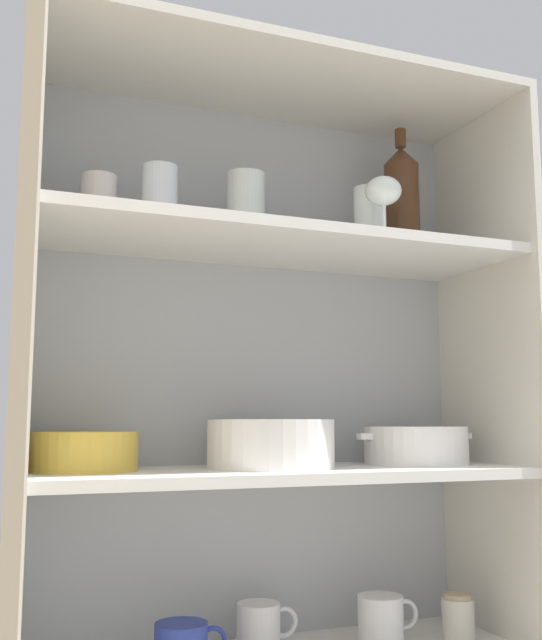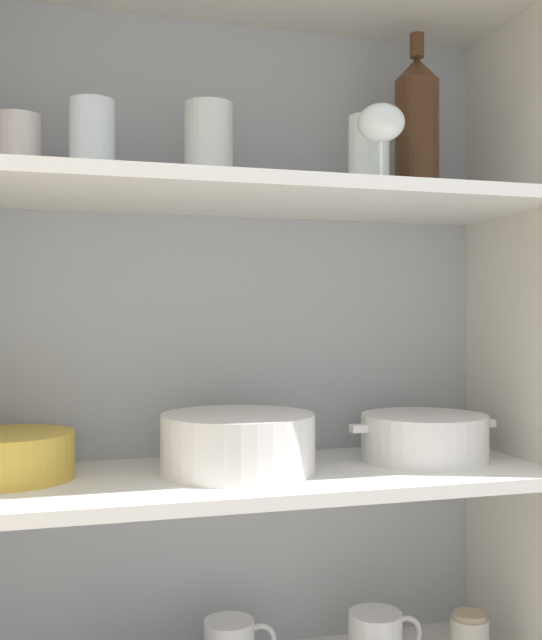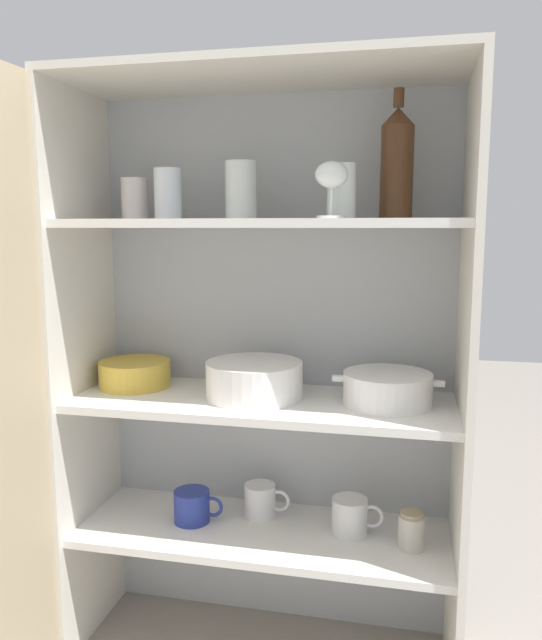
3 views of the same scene
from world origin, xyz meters
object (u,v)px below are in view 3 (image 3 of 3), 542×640
object	(u,v)px
mixing_bowl_large	(135,372)
coffee_mug_primary	(351,516)
wine_bottle	(397,163)
plate_stack_white	(254,380)
storage_jar	(412,530)
casserole_dish	(387,389)

from	to	relation	value
mixing_bowl_large	coffee_mug_primary	world-z (taller)	mixing_bowl_large
wine_bottle	mixing_bowl_large	world-z (taller)	wine_bottle
wine_bottle	plate_stack_white	bearing A→B (deg)	-171.23
wine_bottle	coffee_mug_primary	world-z (taller)	wine_bottle
wine_bottle	storage_jar	xyz separation A→B (m)	(0.06, -0.07, -0.86)
plate_stack_white	coffee_mug_primary	xyz separation A→B (m)	(0.24, 0.02, -0.34)
wine_bottle	plate_stack_white	world-z (taller)	wine_bottle
mixing_bowl_large	storage_jar	size ratio (longest dim) A/B	2.08
casserole_dish	mixing_bowl_large	bearing A→B (deg)	177.49
plate_stack_white	casserole_dish	size ratio (longest dim) A/B	0.91
casserole_dish	coffee_mug_primary	world-z (taller)	casserole_dish
plate_stack_white	casserole_dish	world-z (taller)	plate_stack_white
casserole_dish	storage_jar	world-z (taller)	casserole_dish
wine_bottle	mixing_bowl_large	xyz separation A→B (m)	(-0.66, -0.01, -0.53)
mixing_bowl_large	casserole_dish	distance (m)	0.66
wine_bottle	mixing_bowl_large	bearing A→B (deg)	-179.13
storage_jar	casserole_dish	bearing A→B (deg)	154.76
plate_stack_white	storage_jar	world-z (taller)	plate_stack_white
coffee_mug_primary	plate_stack_white	bearing A→B (deg)	-175.02
casserole_dish	storage_jar	size ratio (longest dim) A/B	2.93
wine_bottle	plate_stack_white	xyz separation A→B (m)	(-0.33, -0.05, -0.52)
wine_bottle	casserole_dish	world-z (taller)	wine_bottle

